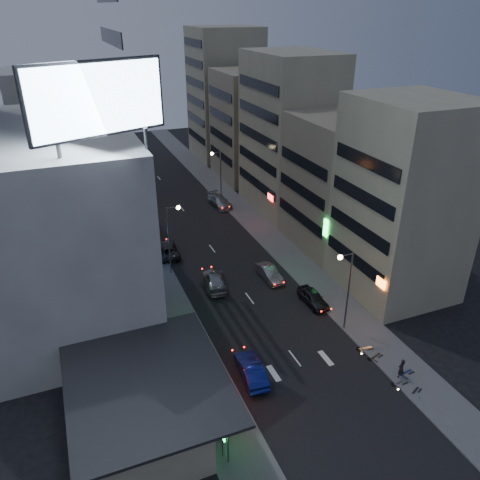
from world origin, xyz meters
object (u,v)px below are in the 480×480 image
parked_car_left (167,250)px  parked_car_right_far (219,201)px  parked_car_right_near (313,298)px  person (401,368)px  scooter_blue (411,364)px  road_car_blue (251,370)px  scooter_black_a (418,382)px  road_car_silver (215,280)px  scooter_black_b (380,348)px  scooter_silver_b (372,341)px  scooter_silver_a (406,375)px  parked_car_right_mid (269,273)px

parked_car_left → parked_car_right_far: (11.20, 12.36, 0.05)m
parked_car_right_near → parked_car_right_far: parked_car_right_far is taller
person → scooter_blue: person is taller
parked_car_left → road_car_blue: bearing=96.5°
person → scooter_black_a: (0.57, -1.40, -0.39)m
parked_car_right_near → road_car_silver: size_ratio=0.80×
parked_car_right_near → person: 12.10m
person → scooter_black_b: (0.28, 3.10, -0.36)m
parked_car_left → scooter_silver_b: parked_car_left is taller
scooter_black_b → person: bearing=158.8°
road_car_silver → person: (9.41, -18.90, 0.24)m
parked_car_right_far → scooter_black_a: parked_car_right_far is taller
scooter_blue → scooter_silver_b: size_ratio=0.99×
parked_car_right_near → scooter_silver_a: (1.42, -12.44, -0.10)m
scooter_blue → scooter_black_b: 2.91m
road_car_silver → scooter_black_a: 22.62m
parked_car_right_far → scooter_blue: (2.67, -39.76, -0.13)m
road_car_blue → scooter_black_a: (11.85, -6.01, -0.17)m
parked_car_right_mid → scooter_black_a: bearing=-81.1°
parked_car_right_near → scooter_black_b: size_ratio=2.43×
scooter_black_a → parked_car_right_far: bearing=-22.1°
road_car_blue → scooter_blue: (12.72, -4.18, -0.13)m
scooter_black_a → scooter_silver_b: scooter_silver_b is taller
parked_car_right_near → scooter_black_b: bearing=-82.1°
parked_car_left → scooter_silver_a: size_ratio=3.21×
parked_car_left → person: size_ratio=3.00×
road_car_silver → scooter_silver_a: 21.56m
road_car_blue → scooter_black_a: road_car_blue is taller
road_car_silver → scooter_blue: (10.85, -18.47, -0.11)m
road_car_blue → parked_car_right_far: bearing=-100.0°
person → scooter_silver_a: person is taller
parked_car_right_near → parked_car_right_mid: 6.45m
scooter_black_b → road_car_silver: bearing=15.6°
scooter_black_a → scooter_black_b: 4.52m
road_car_blue → road_car_silver: size_ratio=0.90×
parked_car_right_far → scooter_silver_b: 36.12m
parked_car_right_far → road_car_silver: (-8.18, -21.29, -0.02)m
parked_car_right_mid → road_car_silver: (-6.11, 0.76, 0.05)m
road_car_blue → scooter_silver_a: 12.52m
scooter_black_a → scooter_silver_a: 1.07m
parked_car_right_far → scooter_blue: parked_car_right_far is taller
parked_car_right_far → scooter_black_a: 41.63m
person → parked_car_right_near: bearing=-93.5°
person → scooter_blue: bearing=-172.8°
parked_car_right_near → scooter_blue: parked_car_right_near is taller
person → scooter_black_a: person is taller
scooter_blue → scooter_black_b: bearing=14.9°
parked_car_right_mid → scooter_black_a: size_ratio=2.65×
parked_car_right_near → scooter_silver_a: size_ratio=2.56×
parked_car_right_far → person: size_ratio=3.06×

